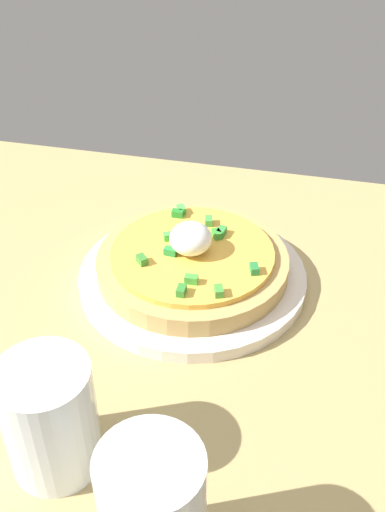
% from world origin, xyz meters
% --- Properties ---
extents(dining_table, '(1.17, 0.65, 0.03)m').
position_xyz_m(dining_table, '(0.00, 0.00, 0.02)').
color(dining_table, tan).
rests_on(dining_table, ground).
extents(plate, '(0.24, 0.24, 0.01)m').
position_xyz_m(plate, '(0.01, -0.06, 0.04)').
color(plate, silver).
rests_on(plate, dining_table).
extents(pizza, '(0.20, 0.20, 0.06)m').
position_xyz_m(pizza, '(0.01, -0.06, 0.06)').
color(pizza, tan).
rests_on(pizza, plate).
extents(cup_near, '(0.07, 0.07, 0.10)m').
position_xyz_m(cup_near, '(0.06, 0.18, 0.08)').
color(cup_near, silver).
rests_on(cup_near, dining_table).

